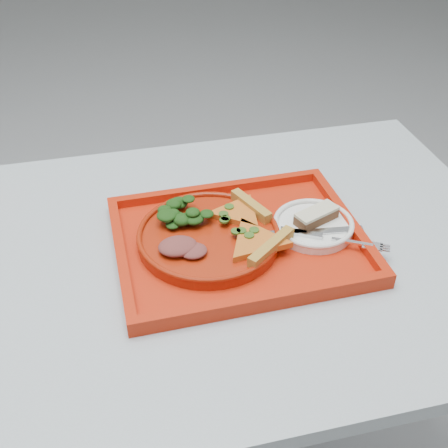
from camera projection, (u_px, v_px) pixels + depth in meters
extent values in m
cube|color=#99A4AC|center=(92.00, 273.00, 1.01)|extent=(1.60, 0.80, 0.03)
cylinder|color=gray|center=(359.00, 258.00, 1.61)|extent=(0.05, 0.05, 0.72)
cube|color=#B42009|center=(239.00, 243.00, 1.04)|extent=(0.46, 0.36, 0.01)
cylinder|color=#951F09|center=(209.00, 238.00, 1.03)|extent=(0.26, 0.26, 0.02)
cylinder|color=white|center=(313.00, 227.00, 1.06)|extent=(0.15, 0.15, 0.01)
ellipsoid|color=black|center=(185.00, 208.00, 1.05)|extent=(0.09, 0.08, 0.04)
ellipsoid|color=brown|center=(178.00, 246.00, 0.98)|extent=(0.07, 0.06, 0.02)
cube|color=#452617|center=(316.00, 217.00, 1.06)|extent=(0.09, 0.06, 0.02)
cube|color=beige|center=(317.00, 212.00, 1.05)|extent=(0.09, 0.06, 0.01)
cube|color=silver|center=(314.00, 231.00, 1.03)|extent=(0.19, 0.04, 0.01)
cube|color=silver|center=(331.00, 238.00, 1.02)|extent=(0.17, 0.11, 0.01)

